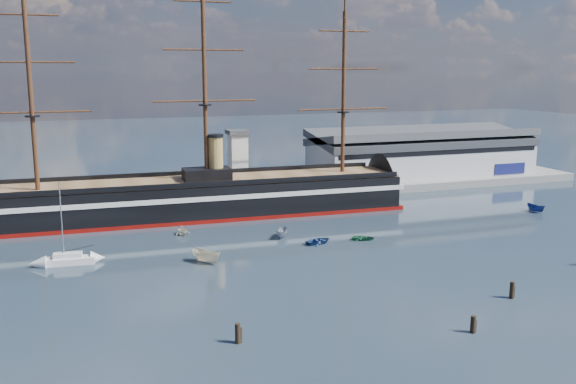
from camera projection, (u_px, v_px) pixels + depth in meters
name	position (u px, v px, depth m)	size (l,w,h in m)	color
ground	(270.00, 234.00, 123.45)	(600.00, 600.00, 0.00)	#1F2C3C
quay	(262.00, 196.00, 160.01)	(180.00, 18.00, 2.00)	slate
warehouse	(422.00, 153.00, 178.37)	(63.00, 21.00, 11.60)	#B7BABC
quay_tower	(238.00, 160.00, 153.03)	(5.00, 5.00, 15.00)	silver
warship	(190.00, 198.00, 137.30)	(113.20, 19.97, 53.94)	black
sailboat	(68.00, 259.00, 104.17)	(8.67, 3.41, 13.52)	silver
motorboat_a	(207.00, 263.00, 104.99)	(6.83, 2.50, 2.73)	beige
motorboat_b	(319.00, 243.00, 116.65)	(3.17, 1.27, 1.48)	navy
motorboat_c	(282.00, 238.00, 120.50)	(5.49, 2.01, 2.19)	gray
motorboat_d	(182.00, 235.00, 122.61)	(5.52, 2.39, 2.02)	beige
motorboat_e	(363.00, 240.00, 118.94)	(2.64, 1.06, 1.23)	#1C5C3A
motorboat_f	(536.00, 212.00, 142.16)	(5.40, 1.98, 2.16)	navy
piling_near_left	(238.00, 343.00, 74.38)	(0.64, 0.64, 3.14)	black
piling_near_mid	(473.00, 333.00, 77.35)	(0.64, 0.64, 2.86)	black
piling_near_right	(511.00, 298.00, 88.90)	(0.64, 0.64, 3.09)	black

